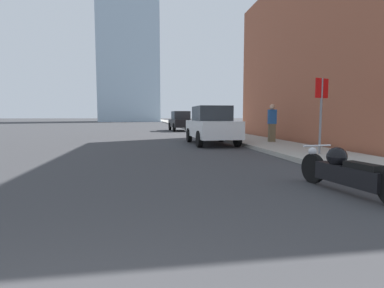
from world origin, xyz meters
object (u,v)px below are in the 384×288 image
motorcycle (346,171)px  parked_car_white (211,125)px  stop_sign (321,103)px  parked_car_black (181,121)px  pedestrian (272,123)px

motorcycle → parked_car_white: size_ratio=0.53×
motorcycle → stop_sign: bearing=55.1°
motorcycle → parked_car_black: bearing=82.2°
parked_car_white → motorcycle: bearing=-89.1°
stop_sign → motorcycle: bearing=-116.8°
pedestrian → parked_car_white: bearing=162.6°
parked_car_white → pedestrian: 2.78m
motorcycle → parked_car_black: size_ratio=0.52×
parked_car_white → pedestrian: (2.65, -0.83, 0.14)m
parked_car_white → parked_car_black: 13.35m
parked_car_black → stop_sign: (2.11, -18.58, 0.85)m
motorcycle → parked_car_black: parked_car_black is taller
parked_car_white → pedestrian: bearing=-18.2°
pedestrian → motorcycle: bearing=-105.9°
parked_car_white → parked_car_black: size_ratio=0.98×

